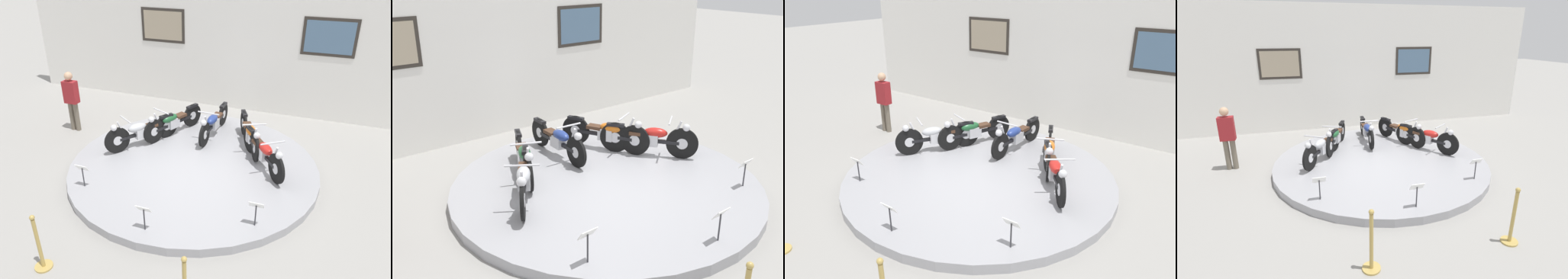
# 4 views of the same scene
# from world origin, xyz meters

# --- Properties ---
(ground_plane) EXTENTS (60.00, 60.00, 0.00)m
(ground_plane) POSITION_xyz_m (0.00, 0.00, 0.00)
(ground_plane) COLOR gray
(display_platform) EXTENTS (5.48, 5.48, 0.18)m
(display_platform) POSITION_xyz_m (0.00, 0.00, 0.09)
(display_platform) COLOR #99999E
(display_platform) RESTS_ON ground_plane
(back_wall) EXTENTS (14.00, 0.22, 4.29)m
(back_wall) POSITION_xyz_m (0.00, 3.92, 2.15)
(back_wall) COLOR white
(back_wall) RESTS_ON ground_plane
(motorcycle_silver) EXTENTS (1.14, 1.68, 0.79)m
(motorcycle_silver) POSITION_xyz_m (-1.47, 0.36, 0.56)
(motorcycle_silver) COLOR black
(motorcycle_silver) RESTS_ON display_platform
(motorcycle_green) EXTENTS (0.83, 1.82, 0.78)m
(motorcycle_green) POSITION_xyz_m (-0.99, 1.15, 0.55)
(motorcycle_green) COLOR black
(motorcycle_green) RESTS_ON display_platform
(motorcycle_blue) EXTENTS (0.54, 1.95, 0.78)m
(motorcycle_blue) POSITION_xyz_m (-0.00, 1.47, 0.55)
(motorcycle_blue) COLOR black
(motorcycle_blue) RESTS_ON display_platform
(motorcycle_orange) EXTENTS (0.87, 1.82, 0.79)m
(motorcycle_orange) POSITION_xyz_m (0.99, 1.15, 0.56)
(motorcycle_orange) COLOR black
(motorcycle_orange) RESTS_ON display_platform
(motorcycle_red) EXTENTS (1.21, 1.64, 0.79)m
(motorcycle_red) POSITION_xyz_m (1.47, 0.36, 0.56)
(motorcycle_red) COLOR black
(motorcycle_red) RESTS_ON display_platform
(info_placard_front_left) EXTENTS (0.26, 0.11, 0.51)m
(info_placard_front_left) POSITION_xyz_m (-1.75, -1.63, 0.55)
(info_placard_front_left) COLOR #333338
(info_placard_front_left) RESTS_ON display_platform
(info_placard_front_centre) EXTENTS (0.26, 0.11, 0.51)m
(info_placard_front_centre) POSITION_xyz_m (0.00, -2.39, 0.55)
(info_placard_front_centre) COLOR #333338
(info_placard_front_centre) RESTS_ON display_platform
(info_placard_front_right) EXTENTS (0.26, 0.11, 0.51)m
(info_placard_front_right) POSITION_xyz_m (1.75, -1.63, 0.55)
(info_placard_front_right) COLOR #333338
(info_placard_front_right) RESTS_ON display_platform
(visitor_standing) EXTENTS (0.36, 0.22, 1.63)m
(visitor_standing) POSITION_xyz_m (-3.75, 0.84, 0.92)
(visitor_standing) COLOR #6B6051
(visitor_standing) RESTS_ON ground_plane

